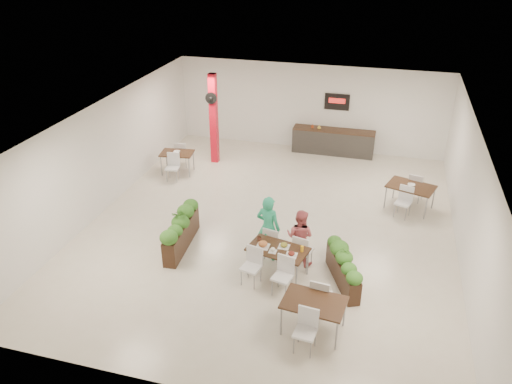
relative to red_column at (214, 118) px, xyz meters
The scene contains 12 objects.
ground 5.11m from the red_column, 51.64° to the right, with size 12.00×12.00×0.00m, color beige.
room_shell 4.85m from the red_column, 51.64° to the right, with size 10.10×12.10×3.22m.
red_column is the anchor object (origin of this frame).
service_counter 4.56m from the red_column, 25.00° to the left, with size 3.00×0.64×2.20m.
main_table 7.12m from the red_column, 58.38° to the right, with size 1.54×1.84×0.92m.
diner_man 6.33m from the red_column, 58.28° to the right, with size 0.63×0.42×1.74m, color #26A878.
diner_woman 6.80m from the red_column, 52.49° to the right, with size 0.72×0.56×1.47m, color #CE5B61.
planter_left 5.67m from the red_column, 79.58° to the right, with size 0.53×2.12×1.11m.
planter_right 7.99m from the red_column, 48.35° to the right, with size 1.00×1.73×0.97m.
side_table_a 1.86m from the red_column, 126.06° to the right, with size 1.17×1.66×0.92m.
side_table_b 7.05m from the red_column, 14.62° to the right, with size 1.53×1.67×0.92m.
side_table_c 9.13m from the red_column, 57.72° to the right, with size 1.35×1.65×0.92m.
Camera 1 is at (2.79, -11.82, 7.36)m, focal length 35.00 mm.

